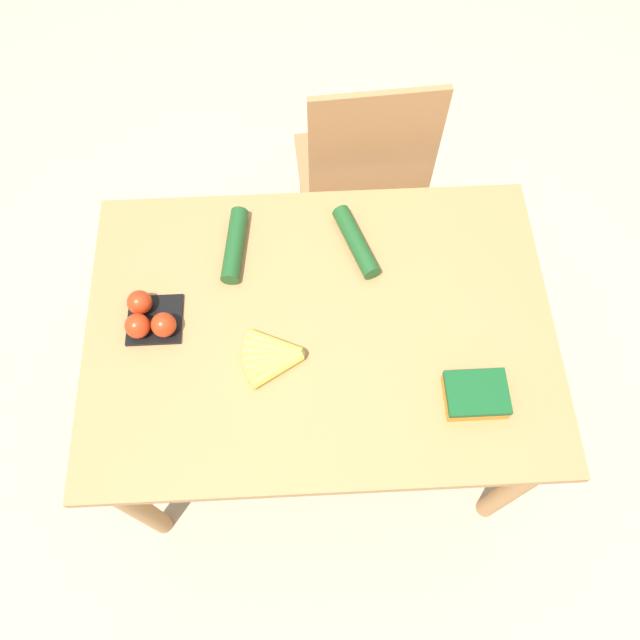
# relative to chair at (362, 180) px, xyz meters

# --- Properties ---
(ground_plane) EXTENTS (12.00, 12.00, 0.00)m
(ground_plane) POSITION_rel_chair_xyz_m (-0.18, -0.65, -0.52)
(ground_plane) COLOR #B7A88E
(dining_table) EXTENTS (1.22, 0.86, 0.76)m
(dining_table) POSITION_rel_chair_xyz_m (-0.18, -0.65, 0.12)
(dining_table) COLOR #B27F4C
(dining_table) RESTS_ON ground_plane
(chair) EXTENTS (0.45, 0.43, 1.02)m
(chair) POSITION_rel_chair_xyz_m (0.00, 0.00, 0.00)
(chair) COLOR #A87547
(chair) RESTS_ON ground_plane
(banana_bunch) EXTENTS (0.16, 0.16, 0.03)m
(banana_bunch) POSITION_rel_chair_xyz_m (-0.30, -0.74, 0.25)
(banana_bunch) COLOR brown
(banana_bunch) RESTS_ON dining_table
(tomato_pack) EXTENTS (0.14, 0.14, 0.07)m
(tomato_pack) POSITION_rel_chair_xyz_m (-0.62, -0.63, 0.27)
(tomato_pack) COLOR black
(tomato_pack) RESTS_ON dining_table
(carrot_bag) EXTENTS (0.15, 0.12, 0.05)m
(carrot_bag) POSITION_rel_chair_xyz_m (0.19, -0.87, 0.26)
(carrot_bag) COLOR orange
(carrot_bag) RESTS_ON dining_table
(cucumber_near) EXTENTS (0.12, 0.23, 0.05)m
(cucumber_near) POSITION_rel_chair_xyz_m (-0.07, -0.42, 0.26)
(cucumber_near) COLOR #1E5123
(cucumber_near) RESTS_ON dining_table
(cucumber_far) EXTENTS (0.07, 0.23, 0.05)m
(cucumber_far) POSITION_rel_chair_xyz_m (-0.40, -0.41, 0.26)
(cucumber_far) COLOR #1E5123
(cucumber_far) RESTS_ON dining_table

